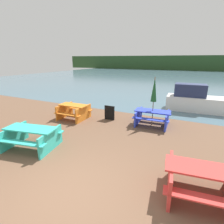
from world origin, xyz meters
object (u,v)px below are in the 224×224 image
picnic_table_blue (152,116)px  signboard (109,113)px  picnic_table_teal (31,135)px  picnic_table_orange (74,110)px  boat (199,101)px  picnic_table_red (202,180)px  umbrella_darkgreen (154,90)px

picnic_table_blue → signboard: size_ratio=2.33×
picnic_table_teal → picnic_table_orange: 3.33m
boat → picnic_table_teal: bearing=-127.8°
picnic_table_teal → signboard: (1.14, 3.97, -0.09)m
picnic_table_teal → signboard: bearing=74.0°
picnic_table_red → picnic_table_orange: 6.97m
picnic_table_red → boat: boat is taller
boat → signboard: size_ratio=5.58×
picnic_table_orange → umbrella_darkgreen: (4.02, 0.91, 1.28)m
picnic_table_teal → boat: size_ratio=0.50×
umbrella_darkgreen → boat: size_ratio=0.56×
picnic_table_orange → boat: size_ratio=0.37×
picnic_table_teal → picnic_table_orange: size_ratio=1.33×
umbrella_darkgreen → picnic_table_red: bearing=-62.8°
picnic_table_teal → picnic_table_blue: (3.37, 4.17, -0.02)m
picnic_table_teal → boat: boat is taller
picnic_table_blue → signboard: bearing=-174.8°
picnic_table_orange → signboard: bearing=21.5°
picnic_table_red → boat: bearing=91.1°
picnic_table_blue → boat: bearing=61.6°
picnic_table_red → picnic_table_orange: picnic_table_red is taller
signboard → picnic_table_orange: bearing=-158.5°
picnic_table_orange → signboard: size_ratio=2.07×
picnic_table_teal → picnic_table_red: (5.51, 0.01, -0.00)m
boat → signboard: 5.75m
picnic_table_teal → picnic_table_blue: 5.36m
umbrella_darkgreen → boat: (2.00, 3.69, -1.13)m
picnic_table_blue → boat: (2.00, 3.69, 0.17)m
picnic_table_orange → umbrella_darkgreen: 4.32m
boat → picnic_table_red: bearing=-92.4°
picnic_table_teal → signboard: size_ratio=2.77×
boat → signboard: bearing=-140.8°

